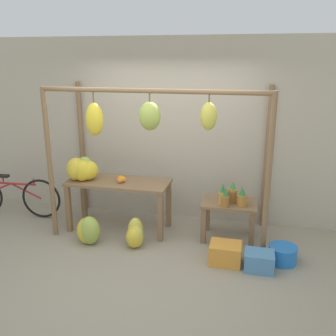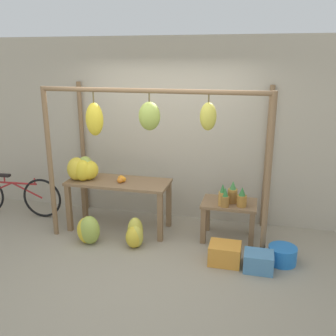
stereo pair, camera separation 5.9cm
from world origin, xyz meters
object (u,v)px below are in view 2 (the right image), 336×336
at_px(orange_pile, 121,179).
at_px(blue_bucket, 282,255).
at_px(banana_pile_on_table, 83,169).
at_px(fruit_crate_purple, 258,262).
at_px(parked_bicycle, 13,195).
at_px(fruit_crate_white, 225,254).
at_px(banana_pile_ground_left, 88,230).
at_px(pineapple_cluster, 231,196).
at_px(banana_pile_ground_right, 135,235).

xyz_separation_m(orange_pile, blue_bucket, (2.29, -0.43, -0.69)).
distance_m(banana_pile_on_table, fruit_crate_purple, 2.77).
distance_m(blue_bucket, parked_bicycle, 4.24).
relative_size(orange_pile, parked_bicycle, 0.11).
xyz_separation_m(orange_pile, fruit_crate_purple, (2.00, -0.67, -0.68)).
distance_m(fruit_crate_white, fruit_crate_purple, 0.42).
height_order(banana_pile_on_table, banana_pile_ground_left, banana_pile_on_table).
xyz_separation_m(pineapple_cluster, fruit_crate_purple, (0.40, -0.66, -0.57)).
bearing_deg(parked_bicycle, pineapple_cluster, -1.64).
xyz_separation_m(orange_pile, banana_pile_ground_right, (0.35, -0.45, -0.63)).
relative_size(fruit_crate_white, fruit_crate_purple, 1.11).
height_order(pineapple_cluster, banana_pile_ground_right, pineapple_cluster).
relative_size(blue_bucket, parked_bicycle, 0.21).
bearing_deg(blue_bucket, parked_bicycle, 172.95).
bearing_deg(banana_pile_ground_left, banana_pile_ground_right, 5.96).
bearing_deg(orange_pile, fruit_crate_white, -20.70).
xyz_separation_m(banana_pile_ground_right, parked_bicycle, (-2.26, 0.54, 0.17)).
xyz_separation_m(fruit_crate_white, blue_bucket, (0.70, 0.17, -0.02)).
bearing_deg(orange_pile, pineapple_cluster, -0.23).
bearing_deg(fruit_crate_white, banana_pile_on_table, 165.39).
bearing_deg(fruit_crate_white, banana_pile_ground_left, 177.54).
xyz_separation_m(banana_pile_on_table, fruit_crate_purple, (2.57, -0.63, -0.80)).
xyz_separation_m(pineapple_cluster, blue_bucket, (0.69, -0.42, -0.57)).
bearing_deg(orange_pile, parked_bicycle, 177.18).
relative_size(orange_pile, blue_bucket, 0.51).
bearing_deg(fruit_crate_white, blue_bucket, 13.73).
bearing_deg(banana_pile_ground_right, fruit_crate_purple, -7.71).
distance_m(parked_bicycle, fruit_crate_purple, 3.99).
bearing_deg(fruit_crate_white, fruit_crate_purple, -9.86).
height_order(banana_pile_ground_right, fruit_crate_purple, banana_pile_ground_right).
distance_m(orange_pile, banana_pile_ground_left, 0.86).
height_order(orange_pile, fruit_crate_purple, orange_pile).
relative_size(banana_pile_ground_left, banana_pile_ground_right, 1.08).
bearing_deg(fruit_crate_white, pineapple_cluster, 88.99).
xyz_separation_m(banana_pile_ground_left, fruit_crate_purple, (2.32, -0.15, -0.07)).
xyz_separation_m(orange_pile, banana_pile_ground_left, (-0.32, -0.52, -0.61)).
distance_m(banana_pile_on_table, pineapple_cluster, 2.18).
xyz_separation_m(banana_pile_on_table, banana_pile_ground_right, (0.92, -0.41, -0.75)).
bearing_deg(banana_pile_on_table, banana_pile_ground_left, -62.18).
bearing_deg(fruit_crate_purple, orange_pile, 161.45).
height_order(parked_bicycle, fruit_crate_purple, parked_bicycle).
distance_m(pineapple_cluster, banana_pile_ground_right, 1.42).
xyz_separation_m(fruit_crate_white, parked_bicycle, (-3.50, 0.69, 0.21)).
xyz_separation_m(banana_pile_ground_left, blue_bucket, (2.61, 0.09, -0.08)).
distance_m(orange_pile, parked_bicycle, 1.97).
bearing_deg(blue_bucket, banana_pile_on_table, 172.24).
relative_size(banana_pile_on_table, banana_pile_ground_left, 1.16).
height_order(pineapple_cluster, banana_pile_ground_left, pineapple_cluster).
relative_size(banana_pile_ground_left, parked_bicycle, 0.26).
xyz_separation_m(banana_pile_on_table, fruit_crate_white, (2.16, -0.56, -0.79)).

